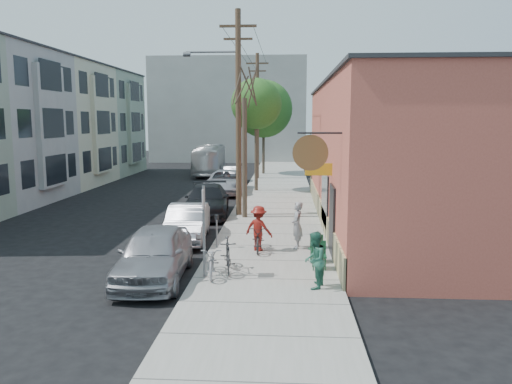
# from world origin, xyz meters

# --- Properties ---
(ground) EXTENTS (120.00, 120.00, 0.00)m
(ground) POSITION_xyz_m (0.00, 0.00, 0.00)
(ground) COLOR black
(sidewalk) EXTENTS (4.50, 58.00, 0.15)m
(sidewalk) POSITION_xyz_m (4.25, 11.00, 0.07)
(sidewalk) COLOR #9B998F
(sidewalk) RESTS_ON ground
(cafe_building) EXTENTS (6.60, 20.20, 6.61)m
(cafe_building) POSITION_xyz_m (8.99, 4.99, 3.30)
(cafe_building) COLOR #B35242
(cafe_building) RESTS_ON ground
(apartment_row) EXTENTS (6.30, 32.00, 9.00)m
(apartment_row) POSITION_xyz_m (-11.85, 14.00, 4.50)
(apartment_row) COLOR gray
(apartment_row) RESTS_ON ground
(end_cap_building) EXTENTS (18.00, 8.00, 12.00)m
(end_cap_building) POSITION_xyz_m (-2.00, 42.00, 6.00)
(end_cap_building) COLOR #9B9B96
(end_cap_building) RESTS_ON ground
(sign_post) EXTENTS (0.07, 0.45, 2.80)m
(sign_post) POSITION_xyz_m (2.35, -3.87, 1.83)
(sign_post) COLOR slate
(sign_post) RESTS_ON sidewalk
(parking_meter_near) EXTENTS (0.14, 0.14, 1.24)m
(parking_meter_near) POSITION_xyz_m (2.25, -0.40, 0.98)
(parking_meter_near) COLOR slate
(parking_meter_near) RESTS_ON sidewalk
(parking_meter_far) EXTENTS (0.14, 0.14, 1.24)m
(parking_meter_far) POSITION_xyz_m (2.25, 8.43, 0.98)
(parking_meter_far) COLOR slate
(parking_meter_far) RESTS_ON sidewalk
(utility_pole_near) EXTENTS (3.57, 0.28, 10.00)m
(utility_pole_near) POSITION_xyz_m (2.39, 6.22, 5.41)
(utility_pole_near) COLOR #503A28
(utility_pole_near) RESTS_ON sidewalk
(utility_pole_far) EXTENTS (1.80, 0.28, 10.00)m
(utility_pole_far) POSITION_xyz_m (2.45, 22.24, 5.34)
(utility_pole_far) COLOR #503A28
(utility_pole_far) RESTS_ON sidewalk
(tree_bare) EXTENTS (0.24, 0.24, 5.77)m
(tree_bare) POSITION_xyz_m (2.80, 5.57, 3.04)
(tree_bare) COLOR #44392C
(tree_bare) RESTS_ON sidewalk
(tree_leafy_mid) EXTENTS (3.38, 3.38, 7.49)m
(tree_leafy_mid) POSITION_xyz_m (2.80, 15.00, 5.93)
(tree_leafy_mid) COLOR #44392C
(tree_leafy_mid) RESTS_ON sidewalk
(tree_leafy_far) EXTENTS (5.04, 5.04, 8.21)m
(tree_leafy_far) POSITION_xyz_m (2.80, 25.66, 5.83)
(tree_leafy_far) COLOR #44392C
(tree_leafy_far) RESTS_ON sidewalk
(patio_chair_a) EXTENTS (0.50, 0.50, 0.88)m
(patio_chair_a) POSITION_xyz_m (5.90, -2.90, 0.59)
(patio_chair_a) COLOR #113E26
(patio_chair_a) RESTS_ON sidewalk
(patio_chair_b) EXTENTS (0.64, 0.64, 0.88)m
(patio_chair_b) POSITION_xyz_m (5.87, -2.10, 0.59)
(patio_chair_b) COLOR #113E26
(patio_chair_b) RESTS_ON sidewalk
(patron_grey) EXTENTS (0.45, 0.66, 1.74)m
(patron_grey) POSITION_xyz_m (5.24, -0.29, 1.02)
(patron_grey) COLOR gray
(patron_grey) RESTS_ON sidewalk
(patron_green) EXTENTS (0.81, 0.93, 1.63)m
(patron_green) POSITION_xyz_m (5.64, -4.74, 0.97)
(patron_green) COLOR #28654E
(patron_green) RESTS_ON sidewalk
(cyclist) EXTENTS (1.23, 1.01, 1.65)m
(cyclist) POSITION_xyz_m (3.84, -0.72, 0.98)
(cyclist) COLOR maroon
(cyclist) RESTS_ON sidewalk
(cyclist_bike) EXTENTS (0.66, 1.79, 0.94)m
(cyclist_bike) POSITION_xyz_m (3.84, -0.72, 0.62)
(cyclist_bike) COLOR black
(cyclist_bike) RESTS_ON sidewalk
(parked_bike_a) EXTENTS (0.74, 1.78, 1.04)m
(parked_bike_a) POSITION_xyz_m (2.99, -3.26, 0.67)
(parked_bike_a) COLOR black
(parked_bike_a) RESTS_ON sidewalk
(parked_bike_b) EXTENTS (0.81, 1.82, 0.93)m
(parked_bike_b) POSITION_xyz_m (2.57, -3.75, 0.61)
(parked_bike_b) COLOR gray
(parked_bike_b) RESTS_ON sidewalk
(car_0) EXTENTS (2.19, 4.91, 1.64)m
(car_0) POSITION_xyz_m (0.80, -3.83, 0.82)
(car_0) COLOR #929298
(car_0) RESTS_ON ground
(car_1) EXTENTS (1.85, 4.48, 1.44)m
(car_1) POSITION_xyz_m (0.80, 1.26, 0.72)
(car_1) COLOR #A5A5AC
(car_1) RESTS_ON ground
(car_2) EXTENTS (2.65, 5.52, 1.55)m
(car_2) POSITION_xyz_m (0.77, 6.62, 0.78)
(car_2) COLOR black
(car_2) RESTS_ON ground
(car_3) EXTENTS (2.71, 5.64, 1.55)m
(car_3) POSITION_xyz_m (0.80, 14.45, 0.77)
(car_3) COLOR #B3B3BB
(car_3) RESTS_ON ground
(car_4) EXTENTS (1.67, 4.05, 1.30)m
(car_4) POSITION_xyz_m (0.68, 19.71, 0.65)
(car_4) COLOR #AAACB2
(car_4) RESTS_ON ground
(bus) EXTENTS (2.72, 9.46, 2.61)m
(bus) POSITION_xyz_m (-2.10, 26.26, 1.30)
(bus) COLOR silver
(bus) RESTS_ON ground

